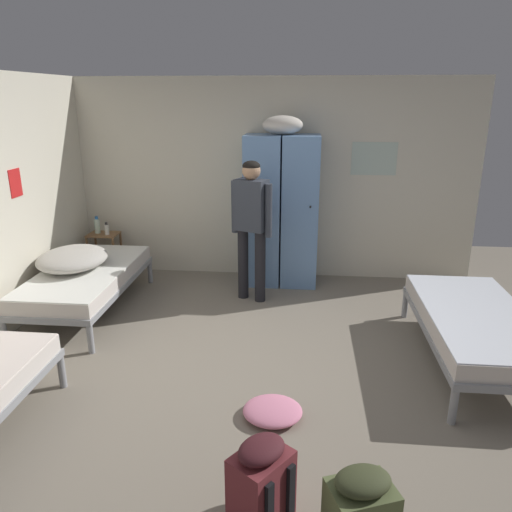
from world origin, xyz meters
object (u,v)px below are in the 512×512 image
at_px(locker_bank, 281,208).
at_px(shelf_unit, 105,250).
at_px(bedding_heap, 73,258).
at_px(bed_right, 476,323).
at_px(water_bottle, 97,226).
at_px(bed_left_rear, 86,279).
at_px(backpack_maroon, 260,485).
at_px(person_traveler, 251,218).
at_px(lotion_bottle, 107,229).
at_px(clothes_pile_pink, 273,411).

distance_m(locker_bank, shelf_unit, 2.41).
relative_size(shelf_unit, bedding_heap, 0.67).
bearing_deg(bed_right, water_bottle, 155.54).
xyz_separation_m(shelf_unit, bed_left_rear, (0.25, -1.15, 0.04)).
bearing_deg(bed_right, bed_left_rear, 169.08).
bearing_deg(backpack_maroon, shelf_unit, 122.04).
xyz_separation_m(shelf_unit, person_traveler, (2.02, -0.64, 0.63)).
bearing_deg(person_traveler, locker_bank, 63.05).
relative_size(bed_right, bedding_heap, 2.23).
distance_m(locker_bank, lotion_bottle, 2.28).
relative_size(shelf_unit, lotion_bottle, 3.53).
distance_m(lotion_bottle, backpack_maroon, 4.48).
distance_m(bedding_heap, lotion_bottle, 1.08).
relative_size(locker_bank, bed_left_rear, 1.09).
xyz_separation_m(bed_left_rear, clothes_pile_pink, (2.16, -1.72, -0.33)).
height_order(shelf_unit, clothes_pile_pink, shelf_unit).
bearing_deg(locker_bank, bed_right, -45.81).
bearing_deg(person_traveler, bed_left_rear, -163.92).
distance_m(bed_right, bed_left_rear, 3.96).
relative_size(person_traveler, lotion_bottle, 10.01).
bearing_deg(bedding_heap, water_bottle, 99.33).
height_order(water_bottle, clothes_pile_pink, water_bottle).
bearing_deg(bed_right, clothes_pile_pink, -150.63).
relative_size(bed_left_rear, lotion_bottle, 11.75).
bearing_deg(backpack_maroon, locker_bank, 91.13).
distance_m(backpack_maroon, clothes_pile_pink, 0.99).
height_order(shelf_unit, bedding_heap, bedding_heap).
xyz_separation_m(bed_right, person_traveler, (-2.12, 1.26, 0.60)).
bearing_deg(bed_right, bedding_heap, 169.00).
distance_m(shelf_unit, clothes_pile_pink, 3.76).
bearing_deg(shelf_unit, backpack_maroon, -57.96).
xyz_separation_m(bed_left_rear, water_bottle, (-0.33, 1.17, 0.29)).
relative_size(person_traveler, clothes_pile_pink, 3.64).
bearing_deg(locker_bank, bedding_heap, -154.05).
height_order(bed_right, backpack_maroon, backpack_maroon).
distance_m(water_bottle, clothes_pile_pink, 3.87).
xyz_separation_m(bedding_heap, water_bottle, (-0.19, 1.14, 0.07)).
distance_m(bed_right, person_traveler, 2.54).
relative_size(locker_bank, shelf_unit, 3.63).
bearing_deg(lotion_bottle, clothes_pile_pink, -50.42).
distance_m(locker_bank, clothes_pile_pink, 2.99).
height_order(locker_bank, person_traveler, locker_bank).
bearing_deg(clothes_pile_pink, bed_left_rear, 141.44).
xyz_separation_m(person_traveler, backpack_maroon, (0.38, -3.20, -0.72)).
distance_m(shelf_unit, bedding_heap, 1.15).
bearing_deg(locker_bank, person_traveler, -116.95).
bearing_deg(water_bottle, bedding_heap, -80.67).
relative_size(bedding_heap, person_traveler, 0.53).
xyz_separation_m(bed_right, backpack_maroon, (-1.74, -1.94, -0.12)).
height_order(shelf_unit, bed_left_rear, shelf_unit).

